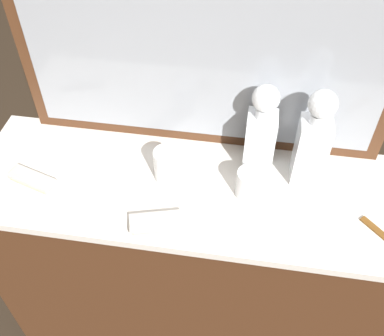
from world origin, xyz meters
The scene contains 10 objects.
ground_plane centered at (0.00, 0.00, 0.00)m, with size 6.00×6.00×0.00m, color #2D2319.
dresser centered at (0.00, 0.00, 0.44)m, with size 1.38×0.46×0.88m.
dresser_mirror centered at (0.00, 0.21, 1.20)m, with size 1.14×0.03×0.64m.
crystal_decanter_right centered at (0.19, 0.13, 1.00)m, with size 0.09×0.09×0.30m.
crystal_decanter_left centered at (0.34, 0.10, 1.01)m, with size 0.09×0.09×0.32m.
crystal_tumbler_left centered at (-0.08, 0.03, 0.93)m, with size 0.08×0.08×0.11m.
crystal_tumbler_rear centered at (0.17, -0.01, 0.92)m, with size 0.08×0.08×0.09m.
silver_brush_right centered at (-0.07, -0.16, 0.89)m, with size 0.16×0.10×0.02m.
silver_brush_far_right centered at (-0.49, -0.06, 0.89)m, with size 0.16×0.10×0.02m.
tortoiseshell_comb centered at (0.54, -0.09, 0.88)m, with size 0.09×0.10×0.01m.
Camera 1 is at (0.14, -0.90, 1.91)m, focal length 42.05 mm.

